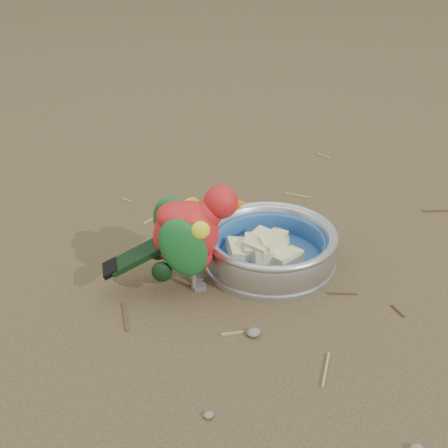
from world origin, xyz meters
TOP-DOWN VIEW (x-y plane):
  - ground at (0.00, 0.00)m, footprint 60.00×60.00m
  - food_bowl at (0.09, 0.10)m, footprint 0.20×0.20m
  - bowl_wall at (0.09, 0.10)m, footprint 0.20×0.20m
  - fruit_wedges at (0.09, 0.10)m, footprint 0.12×0.12m
  - lory_parrot at (-0.04, 0.12)m, footprint 0.21×0.15m
  - ground_debris at (0.04, 0.08)m, footprint 0.90×0.80m

SIDE VIEW (x-z plane):
  - ground at x=0.00m, z-range 0.00..0.00m
  - ground_debris at x=0.04m, z-range 0.00..0.01m
  - food_bowl at x=0.09m, z-range 0.00..0.02m
  - fruit_wedges at x=0.09m, z-range 0.02..0.05m
  - bowl_wall at x=0.09m, z-range 0.02..0.06m
  - lory_parrot at x=-0.04m, z-range 0.00..0.15m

